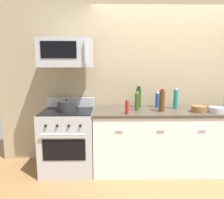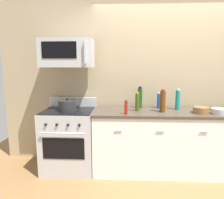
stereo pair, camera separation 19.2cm
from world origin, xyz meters
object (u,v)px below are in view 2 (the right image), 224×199
bottle_wine_green (140,98)px  bottle_sparkling_teal (178,100)px  bottle_hot_sauce_red (126,107)px  bowl_red_small (215,109)px  bottle_wine_amber (163,101)px  bowl_wooden_salad (201,110)px  stockpot (67,106)px  bottle_olive_oil (137,102)px  microwave (67,53)px  range_oven (70,139)px  bowl_steel_prep (220,111)px  bottle_soda_blue (159,101)px

bottle_wine_green → bottle_sparkling_teal: bottle_wine_green is taller
bottle_hot_sauce_red → bowl_red_small: 1.37m
bowl_red_small → bottle_sparkling_teal: bearing=177.8°
bottle_wine_amber → bowl_red_small: 0.83m
bowl_wooden_salad → bowl_red_small: bearing=34.8°
bowl_wooden_salad → stockpot: stockpot is taller
bottle_olive_oil → bottle_wine_green: 0.22m
microwave → bowl_wooden_salad: (1.89, -0.15, -0.78)m
bowl_wooden_salad → bowl_red_small: size_ratio=1.83×
range_oven → bottle_hot_sauce_red: (0.85, -0.23, 0.55)m
microwave → stockpot: bearing=-90.1°
bowl_red_small → bowl_steel_prep: (-0.05, -0.25, 0.02)m
bottle_soda_blue → bowl_wooden_salad: 0.62m
bottle_hot_sauce_red → bowl_red_small: bottle_hot_sauce_red is taller
bowl_steel_prep → bottle_soda_blue: bearing=153.3°
bottle_soda_blue → bowl_red_small: size_ratio=2.14×
range_oven → bottle_sparkling_teal: bearing=4.1°
microwave → stockpot: (-0.00, -0.10, -0.75)m
bottle_wine_green → bottle_wine_amber: (0.30, -0.27, -0.01)m
bottle_wine_amber → bowl_wooden_salad: 0.53m
bottle_soda_blue → bowl_red_small: 0.82m
bottle_wine_amber → bottle_hot_sauce_red: bottle_wine_amber is taller
range_oven → bottle_olive_oil: 1.17m
microwave → bottle_wine_green: size_ratio=2.22×
bottle_olive_oil → bottle_hot_sauce_red: (-0.17, -0.23, -0.04)m
bottle_wine_amber → bowl_steel_prep: bearing=-7.1°
stockpot → bowl_steel_prep: bearing=-2.7°
bowl_wooden_salad → microwave: bearing=175.4°
microwave → range_oven: bearing=-90.3°
bottle_wine_amber → bowl_wooden_salad: bearing=-5.4°
range_oven → bottle_olive_oil: bottle_olive_oil is taller
range_oven → bottle_wine_green: 1.25m
bottle_olive_oil → bowl_wooden_salad: size_ratio=1.32×
microwave → bottle_wine_amber: bearing=-4.3°
bottle_wine_amber → bowl_steel_prep: (0.76, -0.09, -0.11)m
microwave → bottle_soda_blue: (1.37, 0.18, -0.71)m
bottle_olive_oil → bottle_wine_green: bearing=75.6°
bottle_olive_oil → microwave: bearing=177.6°
microwave → bottle_olive_oil: (1.02, -0.04, -0.70)m
range_oven → microwave: (0.00, 0.04, 1.28)m
bottle_sparkling_teal → stockpot: 1.64m
bottle_hot_sauce_red → bowl_steel_prep: 1.28m
bottle_sparkling_teal → bottle_soda_blue: bottle_sparkling_teal is taller
bottle_hot_sauce_red → stockpot: (-0.85, 0.17, -0.02)m
bottle_olive_oil → bottle_soda_blue: bearing=32.1°
bottle_wine_green → bowl_wooden_salad: bearing=-21.6°
bottle_olive_oil → bowl_wooden_salad: bottle_olive_oil is taller
bottle_wine_green → bowl_steel_prep: bottle_wine_green is taller
microwave → bowl_wooden_salad: size_ratio=3.53×
bottle_sparkling_teal → bowl_steel_prep: 0.58m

